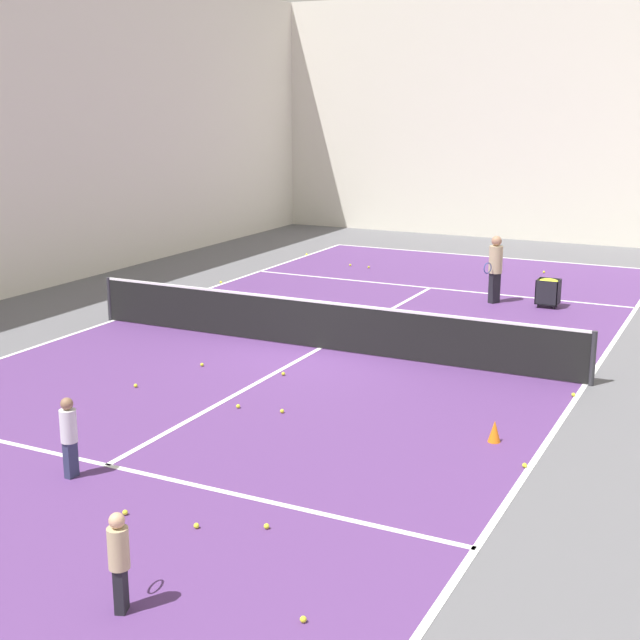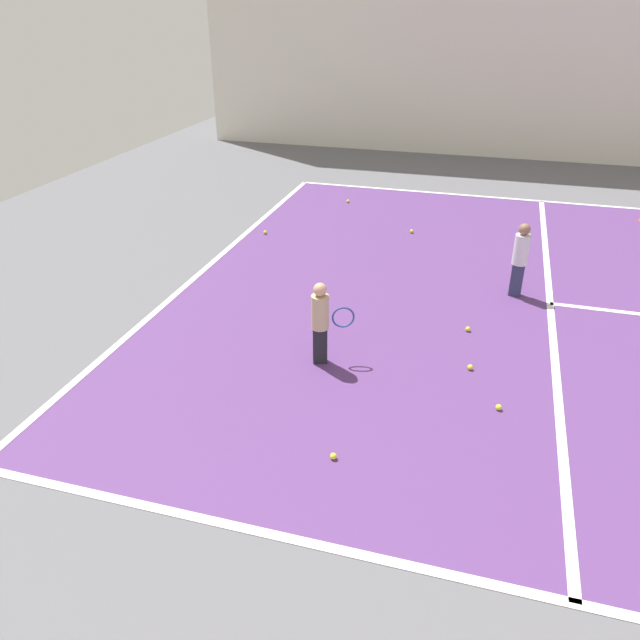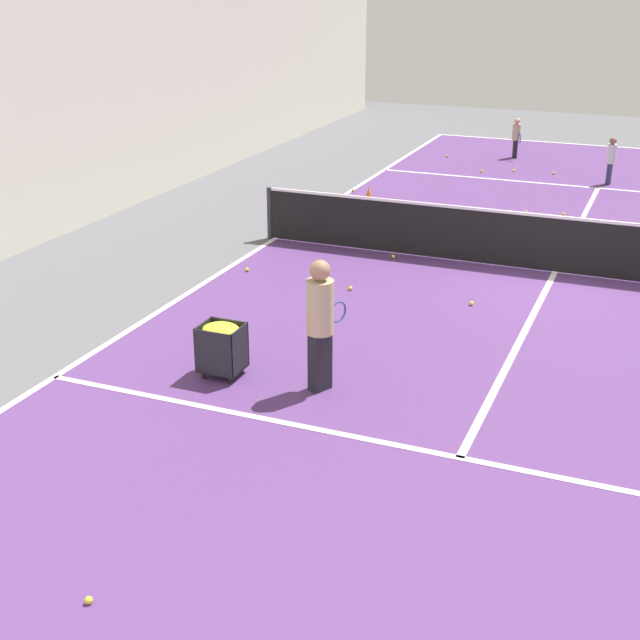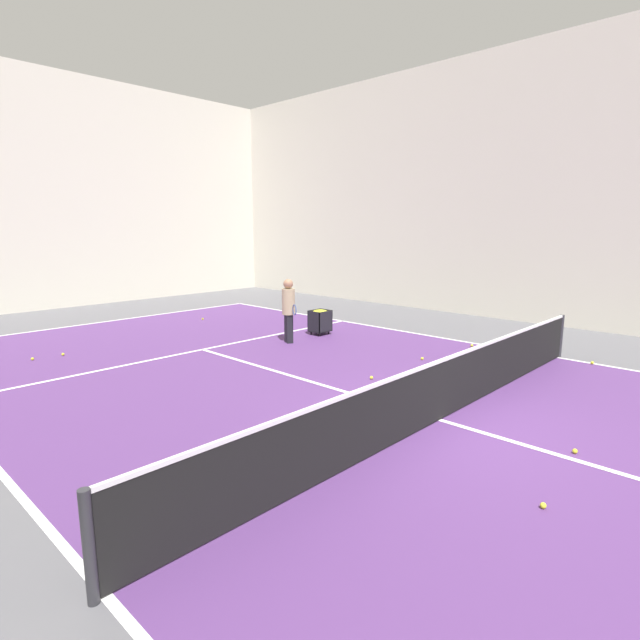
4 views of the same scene
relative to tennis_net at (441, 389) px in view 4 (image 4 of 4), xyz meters
The scene contains 24 objects.
ground_plane 0.53m from the tennis_net, ahead, with size 36.56×36.56×0.00m, color #5B5B60.
court_playing_area 0.52m from the tennis_net, ahead, with size 10.74×24.56×0.00m.
line_baseline_far 12.29m from the tennis_net, 90.00° to the left, with size 10.74×0.10×0.00m, color white.
line_sideline_left 5.40m from the tennis_net, behind, with size 0.10×24.56×0.00m, color white.
line_sideline_right 5.40m from the tennis_net, ahead, with size 0.10×24.56×0.00m, color white.
line_service_far 6.77m from the tennis_net, 90.00° to the left, with size 10.74×0.10×0.00m, color white.
line_centre_service 0.52m from the tennis_net, ahead, with size 0.10×13.51×0.00m, color white.
hall_enclosure_right 10.18m from the tennis_net, ahead, with size 0.15×32.86×8.65m.
hall_enclosure_far 16.79m from the tennis_net, 90.00° to the left, with size 18.73×0.15×8.65m.
tennis_net is the anchor object (origin of this frame).
coach_at_net 6.13m from the tennis_net, 70.43° to the left, with size 0.45×0.70×1.71m.
ball_cart 6.78m from the tennis_net, 60.13° to the left, with size 0.54×0.48×0.72m.
tennis_ball_3 9.08m from the tennis_net, 107.06° to the left, with size 0.07×0.07×0.07m, color yellow.
tennis_ball_4 4.68m from the tennis_net, 168.30° to the left, with size 0.07×0.07×0.07m, color yellow.
tennis_ball_5 2.03m from the tennis_net, 83.87° to the right, with size 0.07×0.07×0.07m, color yellow.
tennis_ball_7 9.35m from the tennis_net, 110.74° to the left, with size 0.07×0.07×0.07m, color yellow.
tennis_ball_8 5.39m from the tennis_net, ahead, with size 0.07×0.07×0.07m, color yellow.
tennis_ball_9 5.38m from the tennis_net, 21.66° to the left, with size 0.07×0.07×0.07m, color yellow.
tennis_ball_10 3.74m from the tennis_net, 155.37° to the left, with size 0.07×0.07×0.07m, color yellow.
tennis_ball_11 2.66m from the tennis_net, 124.47° to the right, with size 0.07×0.07×0.07m, color yellow.
tennis_ball_15 3.73m from the tennis_net, 36.50° to the left, with size 0.07×0.07×0.07m, color yellow.
tennis_ball_21 2.39m from the tennis_net, 65.55° to the left, with size 0.07×0.07×0.07m, color yellow.
tennis_ball_22 2.91m from the tennis_net, ahead, with size 0.07×0.07×0.07m, color yellow.
tennis_ball_24 10.52m from the tennis_net, 77.35° to the left, with size 0.07×0.07×0.07m, color yellow.
Camera 4 is at (-6.79, -3.84, 3.05)m, focal length 28.00 mm.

